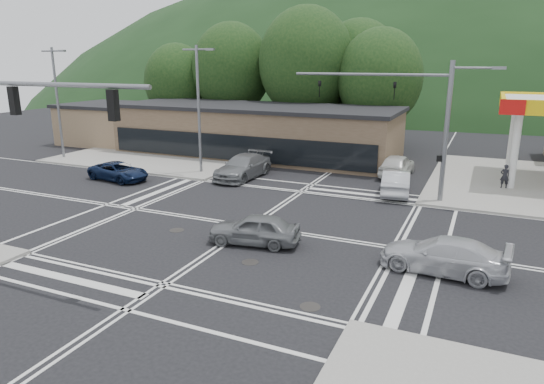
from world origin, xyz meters
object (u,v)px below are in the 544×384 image
at_px(car_silver_east, 443,255).
at_px(pedestrian, 505,176).
at_px(car_blue_west, 118,171).
at_px(car_queue_b, 397,165).
at_px(car_grey_center, 254,229).
at_px(car_queue_a, 396,182).
at_px(car_northbound, 243,167).

distance_m(car_silver_east, pedestrian, 14.76).
distance_m(car_blue_west, car_silver_east, 22.83).
bearing_deg(car_silver_east, car_queue_b, -159.37).
height_order(car_queue_b, pedestrian, pedestrian).
height_order(car_grey_center, car_silver_east, same).
height_order(car_silver_east, car_queue_a, car_queue_a).
bearing_deg(car_grey_center, pedestrian, 135.44).
bearing_deg(pedestrian, car_silver_east, 70.16).
xyz_separation_m(car_blue_west, car_grey_center, (13.81, -6.97, 0.08)).
distance_m(car_northbound, pedestrian, 17.08).
bearing_deg(car_queue_a, car_silver_east, 100.60).
bearing_deg(car_northbound, car_grey_center, -57.58).
distance_m(car_silver_east, car_queue_a, 11.42).
height_order(car_queue_a, car_northbound, car_northbound).
distance_m(car_queue_a, car_queue_b, 5.04).
xyz_separation_m(car_grey_center, pedestrian, (10.36, 14.85, 0.21)).
relative_size(car_grey_center, car_queue_b, 0.88).
distance_m(car_queue_a, pedestrian, 7.18).
distance_m(car_queue_b, pedestrian, 7.03).
height_order(car_grey_center, car_northbound, car_northbound).
bearing_deg(pedestrian, car_northbound, 2.20).
bearing_deg(car_grey_center, car_blue_west, -126.43).
height_order(car_blue_west, car_grey_center, car_grey_center).
distance_m(car_grey_center, car_silver_east, 8.01).
height_order(car_blue_west, car_queue_b, car_queue_b).
height_order(car_queue_a, car_queue_b, car_queue_b).
bearing_deg(pedestrian, car_blue_west, 7.38).
relative_size(car_queue_a, pedestrian, 3.04).
height_order(car_blue_west, car_silver_east, car_silver_east).
xyz_separation_m(car_silver_east, car_queue_a, (-3.75, 10.79, 0.06)).
height_order(car_silver_east, car_northbound, car_northbound).
height_order(car_blue_west, car_northbound, car_northbound).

